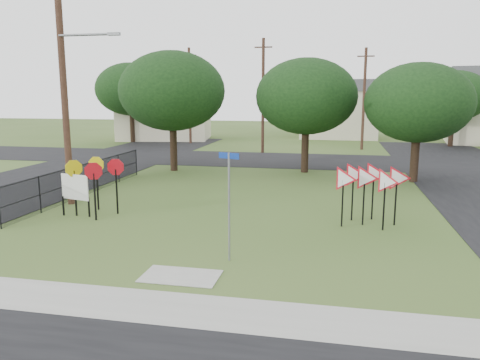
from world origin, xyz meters
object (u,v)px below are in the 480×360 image
street_name_sign (229,200)px  stop_sign_cluster (95,173)px  yield_sign_cluster (369,180)px  info_board (75,189)px

street_name_sign → stop_sign_cluster: (-6.24, 3.97, -0.11)m
yield_sign_cluster → info_board: yield_sign_cluster is taller
yield_sign_cluster → info_board: bearing=-174.4°
street_name_sign → yield_sign_cluster: size_ratio=1.09×
street_name_sign → info_board: street_name_sign is taller
stop_sign_cluster → info_board: stop_sign_cluster is taller
yield_sign_cluster → street_name_sign: bearing=-131.1°
street_name_sign → stop_sign_cluster: bearing=147.5°
yield_sign_cluster → info_board: size_ratio=1.72×
street_name_sign → yield_sign_cluster: (4.08, 4.68, -0.13)m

